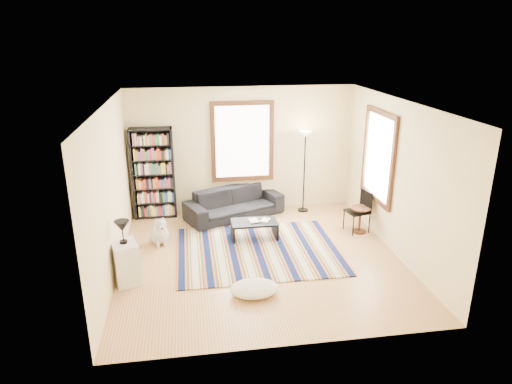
{
  "coord_description": "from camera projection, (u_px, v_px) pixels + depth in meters",
  "views": [
    {
      "loc": [
        -1.21,
        -7.35,
        3.89
      ],
      "look_at": [
        0.0,
        0.5,
        1.1
      ],
      "focal_mm": 32.0,
      "sensor_mm": 36.0,
      "label": 1
    }
  ],
  "objects": [
    {
      "name": "bookshelf",
      "position": [
        153.0,
        173.0,
        9.87
      ],
      "size": [
        0.9,
        0.3,
        2.0
      ],
      "primitive_type": "cube",
      "color": "black",
      "rests_on": "floor"
    },
    {
      "name": "folding_chair",
      "position": [
        357.0,
        212.0,
        9.3
      ],
      "size": [
        0.5,
        0.48,
        0.86
      ],
      "primitive_type": "cube",
      "rotation": [
        0.0,
        0.0,
        0.21
      ],
      "color": "black",
      "rests_on": "floor"
    },
    {
      "name": "coffee_table",
      "position": [
        254.0,
        230.0,
        9.06
      ],
      "size": [
        0.98,
        0.67,
        0.36
      ],
      "primitive_type": "cube",
      "rotation": [
        0.0,
        0.0,
        0.2
      ],
      "color": "black",
      "rests_on": "floor"
    },
    {
      "name": "book_b",
      "position": [
        261.0,
        220.0,
        9.06
      ],
      "size": [
        0.25,
        0.27,
        0.02
      ],
      "primitive_type": "imported",
      "rotation": [
        0.0,
        0.0,
        -0.5
      ],
      "color": "beige",
      "rests_on": "coffee_table"
    },
    {
      "name": "floor",
      "position": [
        260.0,
        260.0,
        8.33
      ],
      "size": [
        5.0,
        5.0,
        0.1
      ],
      "primitive_type": "cube",
      "color": "tan",
      "rests_on": "ground"
    },
    {
      "name": "ceiling",
      "position": [
        261.0,
        100.0,
        7.37
      ],
      "size": [
        5.0,
        5.0,
        0.1
      ],
      "primitive_type": "cube",
      "color": "white",
      "rests_on": "floor"
    },
    {
      "name": "sofa",
      "position": [
        234.0,
        203.0,
        10.09
      ],
      "size": [
        1.61,
        2.31,
        0.63
      ],
      "primitive_type": "imported",
      "rotation": [
        0.0,
        0.0,
        0.4
      ],
      "color": "black",
      "rests_on": "floor"
    },
    {
      "name": "wall_right",
      "position": [
        400.0,
        178.0,
        8.22
      ],
      "size": [
        0.1,
        5.0,
        2.8
      ],
      "primitive_type": "cube",
      "color": "#D1BC8D",
      "rests_on": "floor"
    },
    {
      "name": "floor_lamp",
      "position": [
        304.0,
        172.0,
        10.21
      ],
      "size": [
        0.38,
        0.38,
        1.86
      ],
      "primitive_type": null,
      "rotation": [
        0.0,
        0.0,
        -0.34
      ],
      "color": "black",
      "rests_on": "floor"
    },
    {
      "name": "white_cabinet",
      "position": [
        126.0,
        262.0,
        7.42
      ],
      "size": [
        0.51,
        0.59,
        0.7
      ],
      "primitive_type": "cube",
      "rotation": [
        0.0,
        0.0,
        0.3
      ],
      "color": "silver",
      "rests_on": "floor"
    },
    {
      "name": "dog",
      "position": [
        159.0,
        229.0,
        8.81
      ],
      "size": [
        0.53,
        0.65,
        0.57
      ],
      "primitive_type": null,
      "rotation": [
        0.0,
        0.0,
        0.23
      ],
      "color": "silver",
      "rests_on": "floor"
    },
    {
      "name": "window_right",
      "position": [
        379.0,
        156.0,
        8.89
      ],
      "size": [
        0.06,
        1.2,
        1.6
      ],
      "primitive_type": "cube",
      "color": "white",
      "rests_on": "wall_right"
    },
    {
      "name": "wall_left",
      "position": [
        107.0,
        193.0,
        7.49
      ],
      "size": [
        0.1,
        5.0,
        2.8
      ],
      "primitive_type": "cube",
      "color": "#D1BC8D",
      "rests_on": "floor"
    },
    {
      "name": "window_back",
      "position": [
        242.0,
        142.0,
        10.09
      ],
      "size": [
        1.2,
        0.06,
        1.6
      ],
      "primitive_type": "cube",
      "color": "white",
      "rests_on": "wall_back"
    },
    {
      "name": "rug",
      "position": [
        258.0,
        250.0,
        8.58
      ],
      "size": [
        3.02,
        2.42,
        0.02
      ],
      "primitive_type": "cube",
      "color": "#0C163F",
      "rests_on": "floor"
    },
    {
      "name": "wall_front",
      "position": [
        295.0,
        251.0,
        5.48
      ],
      "size": [
        5.0,
        0.1,
        2.8
      ],
      "primitive_type": "cube",
      "color": "#D1BC8D",
      "rests_on": "floor"
    },
    {
      "name": "side_table",
      "position": [
        360.0,
        220.0,
        9.3
      ],
      "size": [
        0.51,
        0.51,
        0.54
      ],
      "primitive_type": "cylinder",
      "rotation": [
        0.0,
        0.0,
        0.34
      ],
      "color": "#441E11",
      "rests_on": "floor"
    },
    {
      "name": "table_lamp",
      "position": [
        123.0,
        232.0,
        7.24
      ],
      "size": [
        0.28,
        0.28,
        0.38
      ],
      "primitive_type": null,
      "rotation": [
        0.0,
        0.0,
        -0.2
      ],
      "color": "black",
      "rests_on": "white_cabinet"
    },
    {
      "name": "wall_back",
      "position": [
        242.0,
        150.0,
        10.23
      ],
      "size": [
        5.0,
        0.1,
        2.8
      ],
      "primitive_type": "cube",
      "color": "#D1BC8D",
      "rests_on": "floor"
    },
    {
      "name": "floor_cushion",
      "position": [
        254.0,
        288.0,
        7.14
      ],
      "size": [
        0.93,
        0.82,
        0.19
      ],
      "primitive_type": "ellipsoid",
      "rotation": [
        0.0,
        0.0,
        -0.38
      ],
      "color": "beige",
      "rests_on": "floor"
    },
    {
      "name": "book_a",
      "position": [
        249.0,
        221.0,
        8.98
      ],
      "size": [
        0.27,
        0.22,
        0.02
      ],
      "primitive_type": "imported",
      "rotation": [
        0.0,
        0.0,
        0.14
      ],
      "color": "beige",
      "rests_on": "coffee_table"
    }
  ]
}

